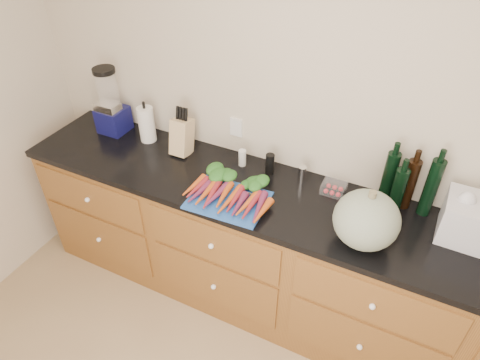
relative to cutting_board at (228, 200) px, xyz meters
The scene contains 15 objects.
wall_back 0.73m from the cutting_board, 48.98° to the left, with size 4.10×0.05×2.60m, color beige.
cabinets 0.67m from the cutting_board, 20.28° to the left, with size 3.60×0.64×0.90m.
countertop 0.45m from the cutting_board, 20.77° to the left, with size 3.64×0.62×0.04m, color black.
cutting_board is the anchor object (origin of this frame).
carrots 0.05m from the cutting_board, 90.00° to the left, with size 0.49×0.33×0.06m.
squash 0.75m from the cutting_board, ahead, with size 0.32×0.32×0.29m, color slate.
blender_appliance 1.11m from the cutting_board, 163.07° to the left, with size 0.18×0.18×0.45m.
paper_towel 0.84m from the cutting_board, 157.28° to the left, with size 0.11×0.11×0.24m, color white.
knife_block 0.58m from the cutting_board, 148.09° to the left, with size 0.11×0.11×0.23m, color tan.
grinder_salt 0.35m from the cutting_board, 103.24° to the left, with size 0.05×0.05×0.11m, color silver.
grinder_pepper 0.36m from the cutting_board, 73.34° to the left, with size 0.05×0.05×0.13m, color black.
canister_chrome 0.46m from the cutting_board, 48.27° to the left, with size 0.05×0.05×0.11m, color white.
tomato_box 0.60m from the cutting_board, 33.52° to the left, with size 0.13×0.11×0.06m, color white.
bottles 0.95m from the cutting_board, 23.12° to the left, with size 0.28×0.14×0.34m.
grocery_bag 1.24m from the cutting_board, 13.08° to the left, with size 0.30×0.24×0.22m, color white, non-canonical shape.
Camera 1 is at (0.43, -0.43, 2.48)m, focal length 32.00 mm.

